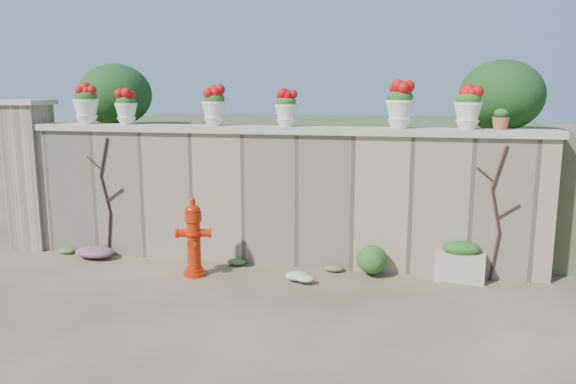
% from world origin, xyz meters
% --- Properties ---
extents(ground, '(80.00, 80.00, 0.00)m').
position_xyz_m(ground, '(0.00, 0.00, 0.00)').
color(ground, '#4B3B25').
rests_on(ground, ground).
extents(stone_wall, '(8.00, 0.40, 2.00)m').
position_xyz_m(stone_wall, '(0.00, 1.80, 1.00)').
color(stone_wall, '#9E8A69').
rests_on(stone_wall, ground).
extents(wall_cap, '(8.10, 0.52, 0.10)m').
position_xyz_m(wall_cap, '(0.00, 1.80, 2.05)').
color(wall_cap, beige).
rests_on(wall_cap, stone_wall).
extents(gate_pillar, '(0.72, 0.72, 2.48)m').
position_xyz_m(gate_pillar, '(-4.15, 1.80, 1.26)').
color(gate_pillar, '#9E8A69').
rests_on(gate_pillar, ground).
extents(raised_fill, '(9.00, 6.00, 2.00)m').
position_xyz_m(raised_fill, '(0.00, 5.00, 1.00)').
color(raised_fill, '#384C23').
rests_on(raised_fill, ground).
extents(back_shrub_left, '(1.30, 1.30, 1.10)m').
position_xyz_m(back_shrub_left, '(-3.20, 3.00, 2.55)').
color(back_shrub_left, '#143814').
rests_on(back_shrub_left, raised_fill).
extents(back_shrub_right, '(1.30, 1.30, 1.10)m').
position_xyz_m(back_shrub_right, '(3.40, 3.00, 2.55)').
color(back_shrub_right, '#143814').
rests_on(back_shrub_right, raised_fill).
extents(vine_left, '(0.60, 0.04, 1.91)m').
position_xyz_m(vine_left, '(-2.67, 1.58, 0.99)').
color(vine_left, black).
rests_on(vine_left, ground).
extents(vine_right, '(0.60, 0.04, 1.91)m').
position_xyz_m(vine_right, '(3.23, 1.58, 0.99)').
color(vine_right, black).
rests_on(vine_right, ground).
extents(fire_hydrant, '(0.50, 0.35, 1.14)m').
position_xyz_m(fire_hydrant, '(-0.95, 0.91, 0.57)').
color(fire_hydrant, '#BA2307').
rests_on(fire_hydrant, ground).
extents(planter_box, '(0.72, 0.48, 0.56)m').
position_xyz_m(planter_box, '(2.78, 1.53, 0.26)').
color(planter_box, beige).
rests_on(planter_box, ground).
extents(green_shrub, '(0.57, 0.51, 0.54)m').
position_xyz_m(green_shrub, '(1.52, 1.39, 0.27)').
color(green_shrub, '#1E5119').
rests_on(green_shrub, ground).
extents(magenta_clump, '(0.90, 0.60, 0.24)m').
position_xyz_m(magenta_clump, '(-2.74, 1.40, 0.12)').
color(magenta_clump, '#AC228B').
rests_on(magenta_clump, ground).
extents(white_flowers, '(0.49, 0.39, 0.18)m').
position_xyz_m(white_flowers, '(0.62, 0.92, 0.09)').
color(white_flowers, white).
rests_on(white_flowers, ground).
extents(urn_pot_0, '(0.40, 0.40, 0.63)m').
position_xyz_m(urn_pot_0, '(-3.06, 1.80, 2.41)').
color(urn_pot_0, white).
rests_on(urn_pot_0, wall_cap).
extents(urn_pot_1, '(0.35, 0.35, 0.54)m').
position_xyz_m(urn_pot_1, '(-2.36, 1.80, 2.37)').
color(urn_pot_1, white).
rests_on(urn_pot_1, wall_cap).
extents(urn_pot_2, '(0.38, 0.38, 0.59)m').
position_xyz_m(urn_pot_2, '(-0.91, 1.80, 2.39)').
color(urn_pot_2, white).
rests_on(urn_pot_2, wall_cap).
extents(urn_pot_3, '(0.34, 0.34, 0.53)m').
position_xyz_m(urn_pot_3, '(0.22, 1.80, 2.36)').
color(urn_pot_3, white).
rests_on(urn_pot_3, wall_cap).
extents(urn_pot_4, '(0.41, 0.41, 0.64)m').
position_xyz_m(urn_pot_4, '(1.87, 1.80, 2.42)').
color(urn_pot_4, white).
rests_on(urn_pot_4, wall_cap).
extents(urn_pot_5, '(0.38, 0.38, 0.60)m').
position_xyz_m(urn_pot_5, '(2.79, 1.80, 2.40)').
color(urn_pot_5, white).
rests_on(urn_pot_5, wall_cap).
extents(terracotta_pot, '(0.23, 0.23, 0.28)m').
position_xyz_m(terracotta_pot, '(3.23, 1.80, 2.23)').
color(terracotta_pot, '#B15D36').
rests_on(terracotta_pot, wall_cap).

